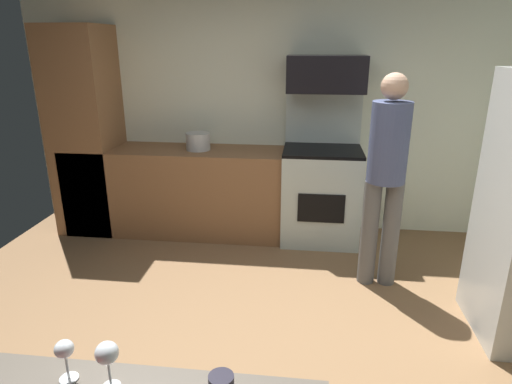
# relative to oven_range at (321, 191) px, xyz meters

# --- Properties ---
(ground_plane) EXTENTS (5.20, 4.80, 0.02)m
(ground_plane) POSITION_rel_oven_range_xyz_m (-0.53, -1.97, -0.52)
(ground_plane) COLOR brown
(wall_back) EXTENTS (5.20, 0.12, 2.60)m
(wall_back) POSITION_rel_oven_range_xyz_m (-0.53, 0.37, 0.79)
(wall_back) COLOR silver
(wall_back) RESTS_ON ground
(lower_cabinet_run) EXTENTS (2.40, 0.60, 0.90)m
(lower_cabinet_run) POSITION_rel_oven_range_xyz_m (-1.43, 0.01, -0.06)
(lower_cabinet_run) COLOR brown
(lower_cabinet_run) RESTS_ON ground
(cabinet_column) EXTENTS (0.60, 0.60, 2.10)m
(cabinet_column) POSITION_rel_oven_range_xyz_m (-2.43, 0.01, 0.54)
(cabinet_column) COLOR brown
(cabinet_column) RESTS_ON ground
(oven_range) EXTENTS (0.76, 0.65, 1.48)m
(oven_range) POSITION_rel_oven_range_xyz_m (0.00, 0.00, 0.00)
(oven_range) COLOR #B6C4BC
(oven_range) RESTS_ON ground
(microwave) EXTENTS (0.74, 0.38, 0.34)m
(microwave) POSITION_rel_oven_range_xyz_m (0.00, 0.09, 1.14)
(microwave) COLOR black
(microwave) RESTS_ON oven_range
(person_cook) EXTENTS (0.31, 0.30, 1.73)m
(person_cook) POSITION_rel_oven_range_xyz_m (0.47, -0.85, 0.46)
(person_cook) COLOR #5D5D5D
(person_cook) RESTS_ON ground
(wine_glass_near) EXTENTS (0.06, 0.06, 0.15)m
(wine_glass_near) POSITION_rel_oven_range_xyz_m (-0.89, -3.17, 0.50)
(wine_glass_near) COLOR silver
(wine_glass_near) RESTS_ON counter_island
(wine_glass_far) EXTENTS (0.07, 0.07, 0.17)m
(wine_glass_far) POSITION_rel_oven_range_xyz_m (-0.74, -3.18, 0.51)
(wine_glass_far) COLOR silver
(wine_glass_far) RESTS_ON counter_island
(stock_pot) EXTENTS (0.24, 0.24, 0.17)m
(stock_pot) POSITION_rel_oven_range_xyz_m (-1.25, 0.01, 0.48)
(stock_pot) COLOR #B4B6B6
(stock_pot) RESTS_ON lower_cabinet_run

